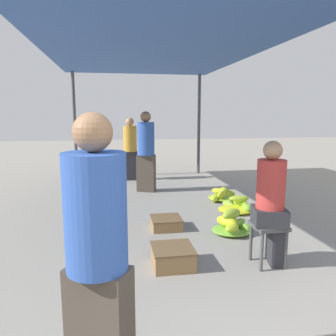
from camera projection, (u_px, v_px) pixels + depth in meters
canopy_post_back_left at (75, 126)px, 8.36m from camera, size 0.08×0.08×2.67m
canopy_post_back_right at (199, 125)px, 8.90m from camera, size 0.08×0.08×2.67m
canopy_tarp at (158, 40)px, 4.79m from camera, size 3.67×7.85×0.04m
vendor_foreground at (97, 253)px, 1.85m from camera, size 0.48×0.48×1.65m
stool at (268, 232)px, 3.54m from camera, size 0.34×0.34×0.46m
vendor_seated at (272, 201)px, 3.49m from camera, size 0.41×0.41×1.36m
banana_pile_left_0 at (91, 193)px, 6.58m from camera, size 0.43×0.47×0.18m
banana_pile_left_1 at (107, 181)px, 7.63m from camera, size 0.51×0.45×0.22m
banana_pile_right_0 at (232, 226)px, 4.49m from camera, size 0.56×0.55×0.35m
banana_pile_right_1 at (237, 207)px, 5.52m from camera, size 0.60×0.68×0.28m
banana_pile_right_2 at (223, 196)px, 6.25m from camera, size 0.64×0.53×0.25m
crate_near at (166, 223)px, 4.71m from camera, size 0.43×0.43×0.16m
crate_mid at (173, 257)px, 3.54m from camera, size 0.45×0.45×0.21m
shopper_walking_mid at (146, 150)px, 6.85m from camera, size 0.47×0.47×1.68m
shopper_walking_far at (130, 148)px, 8.07m from camera, size 0.35×0.35×1.54m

